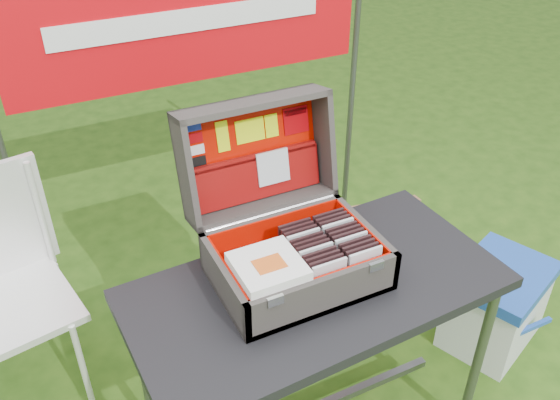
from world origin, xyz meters
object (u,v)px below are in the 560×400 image
table (313,364)px  cardboard_box (379,243)px  suitcase (289,207)px  cooler (495,305)px  chair (10,311)px

table → cardboard_box: table is taller
suitcase → cardboard_box: size_ratio=1.24×
suitcase → cooler: (1.02, -0.05, -0.82)m
suitcase → chair: 1.16m
table → cooler: table is taller
chair → cardboard_box: size_ratio=2.27×
table → chair: 1.14m
suitcase → cooler: bearing=-2.5°
chair → cardboard_box: bearing=-10.2°
table → cooler: size_ratio=2.72×
suitcase → chair: (-0.89, 0.52, -0.52)m
suitcase → cardboard_box: suitcase is taller
table → cooler: bearing=1.3°
cardboard_box → suitcase: bearing=-136.6°
chair → cooler: bearing=-27.3°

